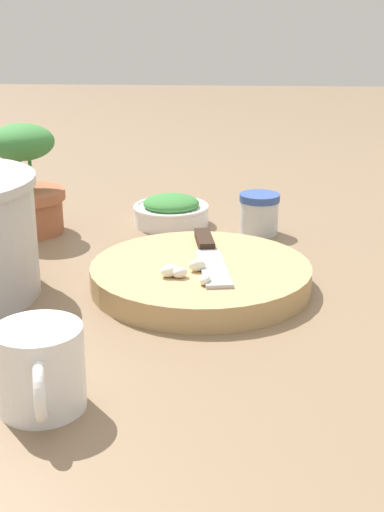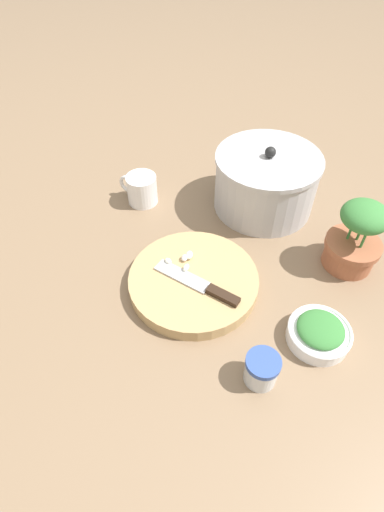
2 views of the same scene
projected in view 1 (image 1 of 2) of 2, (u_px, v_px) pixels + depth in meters
name	position (u px, v px, depth m)	size (l,w,h in m)	color
ground_plane	(164.00, 286.00, 0.97)	(5.00, 5.00, 0.00)	#7F664C
cutting_board	(201.00, 275.00, 0.96)	(0.30, 0.30, 0.03)	tan
chef_knife	(209.00, 254.00, 0.98)	(0.21, 0.06, 0.01)	black
garlic_cloves	(185.00, 272.00, 0.91)	(0.06, 0.07, 0.02)	white
herb_bowl	(171.00, 211.00, 1.23)	(0.13, 0.13, 0.05)	white
spice_jar	(259.00, 213.00, 1.18)	(0.07, 0.07, 0.07)	silver
coffee_mug	(40.00, 369.00, 0.66)	(0.11, 0.08, 0.08)	white
potted_herb	(25.00, 185.00, 1.17)	(0.13, 0.13, 0.18)	#A35B3D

